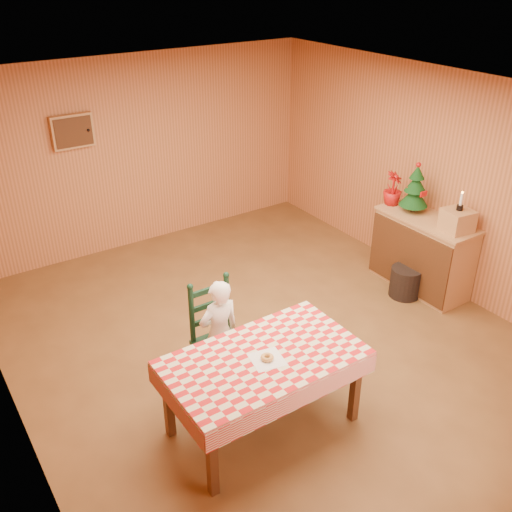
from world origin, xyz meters
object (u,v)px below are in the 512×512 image
(dining_table, at_px, (264,364))
(seated_child, at_px, (219,333))
(crate, at_px, (457,220))
(shelf_unit, at_px, (422,253))
(christmas_tree, at_px, (415,190))
(ladder_chair, at_px, (217,335))
(storage_bin, at_px, (405,282))

(dining_table, bearing_deg, seated_child, 90.00)
(seated_child, height_order, crate, crate)
(shelf_unit, bearing_deg, christmas_tree, 88.02)
(ladder_chair, bearing_deg, crate, -5.56)
(dining_table, bearing_deg, storage_bin, 17.47)
(ladder_chair, height_order, shelf_unit, ladder_chair)
(crate, relative_size, storage_bin, 0.81)
(storage_bin, bearing_deg, dining_table, -162.53)
(dining_table, distance_m, shelf_unit, 3.11)
(dining_table, xyz_separation_m, storage_bin, (2.66, 0.84, -0.50))
(storage_bin, bearing_deg, seated_child, -177.69)
(dining_table, bearing_deg, crate, 9.49)
(dining_table, xyz_separation_m, ladder_chair, (-0.00, 0.79, -0.18))
(seated_child, bearing_deg, shelf_unit, -176.77)
(seated_child, height_order, storage_bin, seated_child)
(dining_table, bearing_deg, christmas_tree, 21.09)
(dining_table, relative_size, christmas_tree, 2.67)
(christmas_tree, xyz_separation_m, storage_bin, (-0.31, -0.31, -1.02))
(christmas_tree, bearing_deg, seated_child, -172.02)
(dining_table, relative_size, seated_child, 1.47)
(christmas_tree, distance_m, storage_bin, 1.12)
(dining_table, xyz_separation_m, crate, (2.97, 0.50, 0.37))
(ladder_chair, bearing_deg, seated_child, -90.00)
(crate, relative_size, christmas_tree, 0.48)
(seated_child, xyz_separation_m, shelf_unit, (2.97, 0.17, -0.10))
(seated_child, xyz_separation_m, crate, (2.97, -0.23, 0.49))
(ladder_chair, relative_size, christmas_tree, 1.74)
(ladder_chair, relative_size, crate, 3.60)
(storage_bin, bearing_deg, christmas_tree, 44.73)
(ladder_chair, xyz_separation_m, crate, (2.97, -0.29, 0.55))
(shelf_unit, distance_m, christmas_tree, 0.79)
(ladder_chair, height_order, crate, crate)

